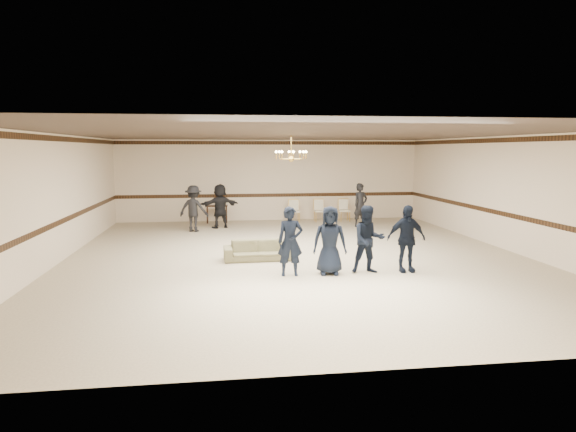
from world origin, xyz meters
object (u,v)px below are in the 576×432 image
at_px(settee, 258,250).
at_px(banquet_chair_mid, 320,211).
at_px(chandelier, 291,147).
at_px(boy_d, 406,239).
at_px(adult_mid, 220,206).
at_px(banquet_chair_right, 344,210).
at_px(boy_b, 330,240).
at_px(banquet_chair_left, 294,211).
at_px(adult_left, 194,209).
at_px(adult_right, 360,205).
at_px(console_table, 217,214).
at_px(boy_c, 368,239).
at_px(boy_a, 290,241).

xyz_separation_m(settee, banquet_chair_mid, (2.93, 6.57, 0.18)).
distance_m(chandelier, boy_d, 4.31).
bearing_deg(adult_mid, banquet_chair_right, 172.03).
distance_m(boy_b, adult_mid, 7.58).
relative_size(adult_mid, banquet_chair_left, 1.84).
bearing_deg(boy_b, adult_mid, 115.91).
bearing_deg(banquet_chair_right, settee, -116.95).
height_order(adult_left, banquet_chair_left, adult_left).
bearing_deg(boy_d, boy_b, 179.15).
height_order(settee, banquet_chair_right, banquet_chair_right).
bearing_deg(adult_left, adult_right, -157.32).
height_order(boy_d, console_table, boy_d).
bearing_deg(adult_mid, banquet_chair_left, -179.82).
bearing_deg(adult_mid, boy_d, 100.07).
bearing_deg(adult_right, boy_c, -126.38).
bearing_deg(console_table, adult_right, -13.52).
bearing_deg(settee, banquet_chair_right, 57.42).
height_order(adult_left, console_table, adult_left).
distance_m(boy_b, adult_right, 7.28).
xyz_separation_m(chandelier, banquet_chair_mid, (1.88, 5.25, -2.44)).
height_order(boy_d, adult_right, adult_right).
height_order(boy_b, adult_left, adult_left).
bearing_deg(adult_right, settee, -151.15).
distance_m(boy_b, adult_left, 7.29).
distance_m(settee, banquet_chair_mid, 7.19).
relative_size(adult_right, banquet_chair_left, 1.84).
bearing_deg(chandelier, adult_left, 129.91).
xyz_separation_m(adult_right, banquet_chair_left, (-2.22, 1.49, -0.37)).
bearing_deg(adult_left, boy_c, 143.09).
bearing_deg(boy_b, boy_c, 7.08).
relative_size(settee, adult_right, 1.08).
distance_m(boy_d, settee, 3.75).
distance_m(boy_b, settee, 2.32).
xyz_separation_m(adult_left, banquet_chair_mid, (4.78, 1.79, -0.37)).
distance_m(banquet_chair_left, banquet_chair_right, 2.00).
distance_m(adult_right, banquet_chair_mid, 1.96).
relative_size(boy_b, console_table, 1.90).
bearing_deg(adult_mid, boy_a, 81.61).
distance_m(settee, console_table, 6.85).
relative_size(settee, adult_mid, 1.08).
xyz_separation_m(settee, adult_right, (4.15, 5.08, 0.55)).
bearing_deg(banquet_chair_left, adult_mid, -155.47).
bearing_deg(settee, adult_left, 109.45).
bearing_deg(boy_c, banquet_chair_mid, 89.22).
distance_m(boy_d, banquet_chair_mid, 8.28).
xyz_separation_m(boy_d, adult_right, (0.85, 6.77, 0.02)).
xyz_separation_m(chandelier, boy_d, (2.25, -3.01, -2.10)).
distance_m(banquet_chair_right, console_table, 5.00).
bearing_deg(chandelier, boy_b, -81.48).
bearing_deg(boy_b, boy_d, 7.08).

